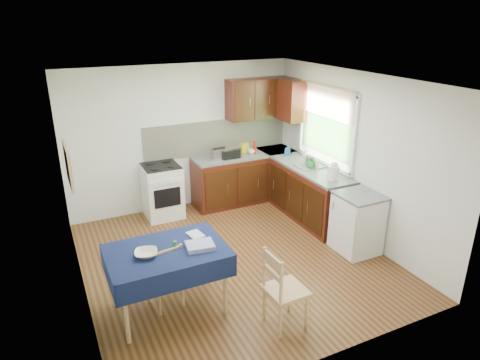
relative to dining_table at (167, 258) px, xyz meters
name	(u,v)px	position (x,y,z in m)	size (l,w,h in m)	color
floor	(234,259)	(1.14, 0.68, -0.69)	(4.20, 4.20, 0.00)	#462A12
ceiling	(233,80)	(1.14, 0.68, 1.81)	(4.00, 4.20, 0.02)	white
wall_back	(183,138)	(1.14, 2.78, 0.56)	(4.00, 0.02, 2.50)	white
wall_front	(331,250)	(1.14, -1.42, 0.56)	(4.00, 0.02, 2.50)	white
wall_left	(73,203)	(-0.86, 0.68, 0.56)	(0.02, 4.20, 2.50)	silver
wall_right	(354,156)	(3.14, 0.68, 0.56)	(0.02, 4.20, 2.50)	white
base_cabinets	(274,185)	(2.50, 1.94, -0.26)	(1.90, 2.30, 0.86)	#351109
worktop_back	(245,155)	(2.19, 2.48, 0.19)	(1.90, 0.60, 0.04)	slate
worktop_right	(311,169)	(2.84, 1.33, 0.19)	(0.60, 1.70, 0.04)	slate
worktop_corner	(276,150)	(2.84, 2.48, 0.19)	(0.60, 0.60, 0.04)	slate
splashback	(218,136)	(1.79, 2.77, 0.51)	(2.70, 0.02, 0.60)	beige
upper_cabinets	(269,99)	(2.67, 2.48, 1.16)	(1.20, 0.85, 0.70)	#351109
stove	(162,191)	(0.64, 2.48, -0.23)	(0.60, 0.61, 0.92)	white
window	(326,120)	(3.11, 1.38, 0.96)	(0.04, 1.48, 1.26)	#2E5E26
fridge	(357,223)	(2.84, 0.13, -0.25)	(0.58, 0.60, 0.89)	white
corkboard	(68,166)	(-0.83, 0.98, 0.91)	(0.04, 0.62, 0.47)	tan
dining_table	(167,258)	(0.00, 0.00, 0.00)	(1.31, 0.89, 0.80)	#101D40
chair_far	(166,274)	(-0.01, 0.07, -0.25)	(0.43, 0.43, 0.84)	tan
chair_near	(282,287)	(1.03, -0.80, -0.19)	(0.43, 0.43, 0.94)	tan
toaster	(219,154)	(1.67, 2.41, 0.30)	(0.27, 0.17, 0.21)	silver
sandwich_press	(229,152)	(1.86, 2.43, 0.30)	(0.32, 0.28, 0.19)	black
sauce_bottle	(255,147)	(2.36, 2.40, 0.33)	(0.06, 0.06, 0.24)	red
yellow_packet	(245,148)	(2.24, 2.57, 0.29)	(0.13, 0.09, 0.17)	yellow
dish_rack	(310,165)	(2.86, 1.39, 0.23)	(0.42, 0.32, 0.20)	gray
kettle	(334,172)	(2.84, 0.74, 0.33)	(0.17, 0.17, 0.29)	white
cup	(251,152)	(2.30, 2.42, 0.25)	(0.12, 0.12, 0.09)	white
soap_bottle_a	(305,158)	(2.81, 1.49, 0.34)	(0.10, 0.10, 0.27)	white
soap_bottle_b	(288,150)	(2.85, 2.08, 0.31)	(0.09, 0.09, 0.19)	#1E62B0
soap_bottle_c	(311,163)	(2.81, 1.31, 0.30)	(0.15, 0.15, 0.19)	#227D31
plate_bowl	(146,253)	(-0.23, -0.03, 0.14)	(0.24, 0.24, 0.06)	#FAF2CC
book	(190,236)	(0.33, 0.16, 0.11)	(0.16, 0.22, 0.02)	white
spice_jar	(175,244)	(0.11, 0.01, 0.14)	(0.04, 0.04, 0.08)	#248628
tea_towel	(200,246)	(0.35, -0.12, 0.13)	(0.31, 0.24, 0.05)	#283894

